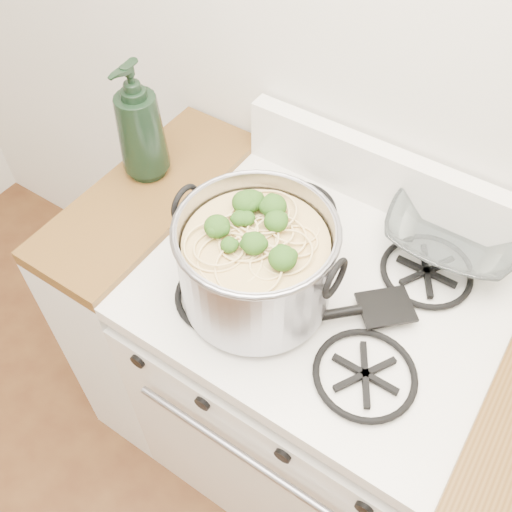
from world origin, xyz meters
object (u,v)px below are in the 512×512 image
(spatula, at_px, (387,305))
(glass_bowl, at_px, (452,236))
(stock_pot, at_px, (256,263))
(gas_range, at_px, (309,384))
(bottle, at_px, (139,122))

(spatula, bearing_deg, glass_bowl, 126.13)
(stock_pot, relative_size, glass_bowl, 2.94)
(gas_range, height_order, glass_bowl, glass_bowl)
(glass_bowl, bearing_deg, spatula, -99.46)
(gas_range, relative_size, stock_pot, 2.64)
(glass_bowl, bearing_deg, gas_range, -124.96)
(gas_range, xyz_separation_m, bottle, (-0.55, 0.06, 0.64))
(gas_range, height_order, stock_pot, stock_pot)
(spatula, bearing_deg, bottle, -138.74)
(gas_range, bearing_deg, glass_bowl, 55.04)
(gas_range, xyz_separation_m, stock_pot, (-0.11, -0.11, 0.59))
(bottle, bearing_deg, glass_bowl, 12.99)
(glass_bowl, height_order, bottle, bottle)
(glass_bowl, xyz_separation_m, bottle, (-0.73, -0.20, 0.14))
(stock_pot, height_order, glass_bowl, stock_pot)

